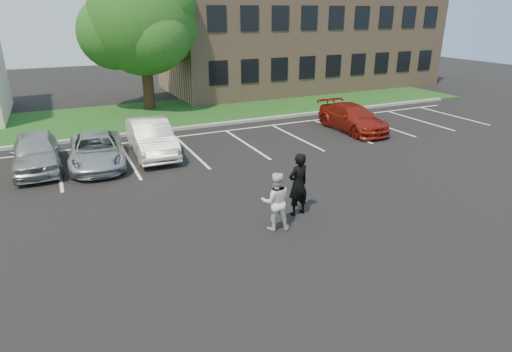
{
  "coord_description": "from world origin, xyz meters",
  "views": [
    {
      "loc": [
        -5.33,
        -10.27,
        6.09
      ],
      "look_at": [
        0.0,
        1.0,
        1.25
      ],
      "focal_mm": 30.0,
      "sensor_mm": 36.0,
      "label": 1
    }
  ],
  "objects_px": {
    "office_building": "(300,35)",
    "car_white_sedan": "(151,138)",
    "car_red_compact": "(353,118)",
    "car_silver_west": "(36,152)",
    "tree": "(144,23)",
    "car_silver_minivan": "(97,151)",
    "man_white_shirt": "(276,201)",
    "man_black_suit": "(298,184)"
  },
  "relations": [
    {
      "from": "car_white_sedan",
      "to": "car_red_compact",
      "type": "xyz_separation_m",
      "value": [
        10.7,
        -0.51,
        -0.08
      ]
    },
    {
      "from": "man_white_shirt",
      "to": "car_silver_minivan",
      "type": "xyz_separation_m",
      "value": [
        -4.11,
        8.19,
        -0.26
      ]
    },
    {
      "from": "tree",
      "to": "car_silver_minivan",
      "type": "height_order",
      "value": "tree"
    },
    {
      "from": "car_red_compact",
      "to": "man_black_suit",
      "type": "bearing_deg",
      "value": -135.21
    },
    {
      "from": "tree",
      "to": "man_white_shirt",
      "type": "height_order",
      "value": "tree"
    },
    {
      "from": "man_white_shirt",
      "to": "car_red_compact",
      "type": "distance_m",
      "value": 12.14
    },
    {
      "from": "tree",
      "to": "car_silver_west",
      "type": "height_order",
      "value": "tree"
    },
    {
      "from": "office_building",
      "to": "car_silver_west",
      "type": "relative_size",
      "value": 5.06
    },
    {
      "from": "office_building",
      "to": "man_white_shirt",
      "type": "bearing_deg",
      "value": -122.11
    },
    {
      "from": "tree",
      "to": "man_black_suit",
      "type": "height_order",
      "value": "tree"
    },
    {
      "from": "car_silver_minivan",
      "to": "tree",
      "type": "bearing_deg",
      "value": 71.36
    },
    {
      "from": "tree",
      "to": "car_red_compact",
      "type": "xyz_separation_m",
      "value": [
        8.64,
        -10.14,
        -4.66
      ]
    },
    {
      "from": "office_building",
      "to": "car_silver_west",
      "type": "bearing_deg",
      "value": -146.3
    },
    {
      "from": "car_white_sedan",
      "to": "tree",
      "type": "bearing_deg",
      "value": 79.62
    },
    {
      "from": "car_silver_west",
      "to": "car_white_sedan",
      "type": "height_order",
      "value": "car_white_sedan"
    },
    {
      "from": "car_white_sedan",
      "to": "car_red_compact",
      "type": "distance_m",
      "value": 10.71
    },
    {
      "from": "office_building",
      "to": "car_white_sedan",
      "type": "relative_size",
      "value": 4.78
    },
    {
      "from": "man_white_shirt",
      "to": "car_red_compact",
      "type": "bearing_deg",
      "value": -119.53
    },
    {
      "from": "car_silver_minivan",
      "to": "car_red_compact",
      "type": "xyz_separation_m",
      "value": [
        13.1,
        -0.03,
        0.05
      ]
    },
    {
      "from": "tree",
      "to": "car_silver_west",
      "type": "distance_m",
      "value": 12.59
    },
    {
      "from": "man_white_shirt",
      "to": "car_silver_west",
      "type": "height_order",
      "value": "man_white_shirt"
    },
    {
      "from": "tree",
      "to": "car_white_sedan",
      "type": "bearing_deg",
      "value": -102.05
    },
    {
      "from": "car_red_compact",
      "to": "car_silver_minivan",
      "type": "bearing_deg",
      "value": -179.22
    },
    {
      "from": "tree",
      "to": "car_silver_minivan",
      "type": "bearing_deg",
      "value": -113.79
    },
    {
      "from": "car_silver_minivan",
      "to": "car_white_sedan",
      "type": "xyz_separation_m",
      "value": [
        2.4,
        0.48,
        0.13
      ]
    },
    {
      "from": "car_silver_west",
      "to": "car_red_compact",
      "type": "xyz_separation_m",
      "value": [
        15.36,
        -0.53,
        -0.07
      ]
    },
    {
      "from": "office_building",
      "to": "man_black_suit",
      "type": "xyz_separation_m",
      "value": [
        -12.87,
        -21.68,
        -3.14
      ]
    },
    {
      "from": "car_red_compact",
      "to": "man_white_shirt",
      "type": "bearing_deg",
      "value": -136.83
    },
    {
      "from": "office_building",
      "to": "car_white_sedan",
      "type": "distance_m",
      "value": 21.02
    },
    {
      "from": "car_silver_west",
      "to": "car_red_compact",
      "type": "distance_m",
      "value": 15.37
    },
    {
      "from": "office_building",
      "to": "car_white_sedan",
      "type": "bearing_deg",
      "value": -139.1
    },
    {
      "from": "man_white_shirt",
      "to": "car_silver_minivan",
      "type": "bearing_deg",
      "value": -45.11
    },
    {
      "from": "car_silver_minivan",
      "to": "car_red_compact",
      "type": "distance_m",
      "value": 13.1
    },
    {
      "from": "tree",
      "to": "man_white_shirt",
      "type": "distance_m",
      "value": 18.83
    },
    {
      "from": "car_red_compact",
      "to": "car_silver_west",
      "type": "bearing_deg",
      "value": 178.93
    },
    {
      "from": "car_white_sedan",
      "to": "car_silver_west",
      "type": "bearing_deg",
      "value": -178.57
    },
    {
      "from": "man_black_suit",
      "to": "car_red_compact",
      "type": "bearing_deg",
      "value": -145.88
    },
    {
      "from": "office_building",
      "to": "man_black_suit",
      "type": "distance_m",
      "value": 25.4
    },
    {
      "from": "man_black_suit",
      "to": "car_silver_west",
      "type": "height_order",
      "value": "man_black_suit"
    },
    {
      "from": "car_silver_west",
      "to": "car_white_sedan",
      "type": "relative_size",
      "value": 0.94
    },
    {
      "from": "office_building",
      "to": "tree",
      "type": "xyz_separation_m",
      "value": [
        -13.63,
        -3.97,
        1.19
      ]
    },
    {
      "from": "man_black_suit",
      "to": "car_silver_minivan",
      "type": "height_order",
      "value": "man_black_suit"
    }
  ]
}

